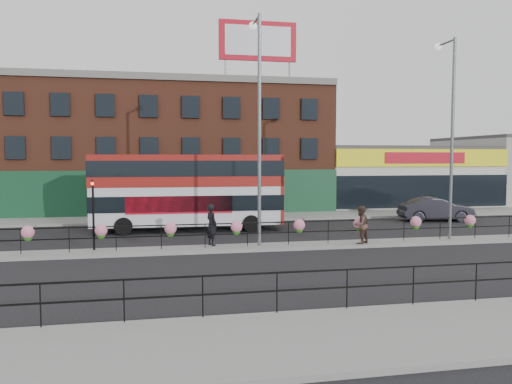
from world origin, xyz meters
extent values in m
plane|color=black|center=(0.00, 0.00, 0.00)|extent=(120.00, 120.00, 0.00)
cube|color=gray|center=(0.00, -12.00, 0.07)|extent=(60.00, 4.00, 0.15)
cube|color=gray|center=(0.00, 12.00, 0.07)|extent=(60.00, 4.00, 0.15)
cube|color=gray|center=(0.00, 0.00, 0.07)|extent=(60.00, 1.60, 0.15)
cube|color=gold|center=(0.00, -9.70, 0.01)|extent=(60.00, 0.10, 0.01)
cube|color=gold|center=(0.00, -9.88, 0.01)|extent=(60.00, 0.10, 0.01)
cube|color=brown|center=(-4.00, 20.00, 5.00)|extent=(25.00, 12.00, 10.00)
cube|color=#3F3F42|center=(-4.00, 20.00, 10.15)|extent=(25.00, 12.00, 0.30)
cube|color=#134126|center=(-4.00, 13.92, 1.70)|extent=(25.00, 0.25, 3.40)
cube|color=silver|center=(16.00, 20.00, 2.50)|extent=(15.00, 12.00, 5.00)
cube|color=#3F3F42|center=(16.00, 20.00, 5.15)|extent=(15.00, 12.00, 0.30)
cube|color=yellow|center=(16.00, 13.92, 4.30)|extent=(15.00, 0.25, 1.40)
cube|color=#B30C1D|center=(16.00, 13.80, 4.30)|extent=(7.00, 0.10, 0.90)
cube|color=black|center=(16.00, 13.92, 1.60)|extent=(15.00, 0.25, 2.60)
cube|color=#B30C1D|center=(2.50, 15.00, 13.20)|extent=(6.00, 0.25, 3.00)
cube|color=silver|center=(2.50, 14.86, 13.20)|extent=(5.10, 0.04, 2.25)
cylinder|color=slate|center=(0.00, 15.00, 11.00)|extent=(0.12, 0.12, 1.40)
cylinder|color=slate|center=(5.00, 15.00, 11.00)|extent=(0.12, 0.12, 1.40)
cube|color=black|center=(0.00, 0.00, 1.25)|extent=(30.00, 0.05, 0.05)
cube|color=black|center=(0.00, 0.00, 0.76)|extent=(30.00, 0.05, 0.05)
cylinder|color=black|center=(-11.00, 0.00, 0.70)|extent=(0.04, 0.04, 1.10)
cylinder|color=black|center=(-9.00, 0.00, 0.70)|extent=(0.04, 0.04, 1.10)
cylinder|color=black|center=(-7.00, 0.00, 0.70)|extent=(0.04, 0.04, 1.10)
cylinder|color=black|center=(-5.00, 0.00, 0.70)|extent=(0.04, 0.04, 1.10)
cylinder|color=black|center=(-3.00, 0.00, 0.70)|extent=(0.04, 0.04, 1.10)
cylinder|color=black|center=(-1.00, 0.00, 0.70)|extent=(0.04, 0.04, 1.10)
cylinder|color=black|center=(1.00, 0.00, 0.70)|extent=(0.04, 0.04, 1.10)
cylinder|color=black|center=(3.00, 0.00, 0.70)|extent=(0.04, 0.04, 1.10)
cylinder|color=black|center=(5.00, 0.00, 0.70)|extent=(0.04, 0.04, 1.10)
cylinder|color=black|center=(7.00, 0.00, 0.70)|extent=(0.04, 0.04, 1.10)
cylinder|color=black|center=(9.00, 0.00, 0.70)|extent=(0.04, 0.04, 1.10)
cylinder|color=black|center=(11.00, 0.00, 0.70)|extent=(0.04, 0.04, 1.10)
cylinder|color=black|center=(13.00, 0.00, 0.70)|extent=(0.04, 0.04, 1.10)
sphere|color=pink|center=(-10.69, 0.00, 1.10)|extent=(0.56, 0.56, 0.56)
sphere|color=#2E631B|center=(-10.69, 0.00, 0.87)|extent=(0.36, 0.36, 0.36)
sphere|color=pink|center=(-7.64, 0.00, 1.10)|extent=(0.56, 0.56, 0.56)
sphere|color=#2E631B|center=(-7.64, 0.00, 0.87)|extent=(0.36, 0.36, 0.36)
sphere|color=pink|center=(-4.58, 0.00, 1.10)|extent=(0.56, 0.56, 0.56)
sphere|color=#2E631B|center=(-4.58, 0.00, 0.87)|extent=(0.36, 0.36, 0.36)
sphere|color=pink|center=(-1.53, 0.00, 1.10)|extent=(0.56, 0.56, 0.56)
sphere|color=#2E631B|center=(-1.53, 0.00, 0.87)|extent=(0.36, 0.36, 0.36)
sphere|color=pink|center=(1.53, 0.00, 1.10)|extent=(0.56, 0.56, 0.56)
sphere|color=#2E631B|center=(1.53, 0.00, 0.87)|extent=(0.36, 0.36, 0.36)
sphere|color=pink|center=(4.58, 0.00, 1.10)|extent=(0.56, 0.56, 0.56)
sphere|color=#2E631B|center=(4.58, 0.00, 0.87)|extent=(0.36, 0.36, 0.36)
sphere|color=pink|center=(7.64, 0.00, 1.10)|extent=(0.56, 0.56, 0.56)
sphere|color=#2E631B|center=(7.64, 0.00, 0.87)|extent=(0.36, 0.36, 0.36)
sphere|color=pink|center=(10.69, 0.00, 1.10)|extent=(0.56, 0.56, 0.56)
sphere|color=#2E631B|center=(10.69, 0.00, 0.87)|extent=(0.36, 0.36, 0.36)
cube|color=black|center=(-2.00, -10.10, 1.25)|extent=(20.00, 0.05, 0.05)
cube|color=black|center=(-2.00, -10.10, 0.76)|extent=(20.00, 0.05, 0.05)
cylinder|color=black|center=(-8.00, -10.10, 0.70)|extent=(0.04, 0.04, 1.10)
cylinder|color=black|center=(-6.00, -10.10, 0.70)|extent=(0.04, 0.04, 1.10)
cylinder|color=black|center=(-4.00, -10.10, 0.70)|extent=(0.04, 0.04, 1.10)
cylinder|color=black|center=(-2.00, -10.10, 0.70)|extent=(0.04, 0.04, 1.10)
cylinder|color=black|center=(0.00, -10.10, 0.70)|extent=(0.04, 0.04, 1.10)
cylinder|color=black|center=(2.00, -10.10, 0.70)|extent=(0.04, 0.04, 1.10)
cylinder|color=black|center=(4.00, -10.10, 0.70)|extent=(0.04, 0.04, 1.10)
cube|color=silver|center=(-3.40, 6.68, 2.40)|extent=(11.09, 2.86, 4.01)
cube|color=maroon|center=(-3.40, 6.68, 3.56)|extent=(11.16, 2.93, 1.80)
cube|color=black|center=(-3.40, 6.68, 1.70)|extent=(11.18, 2.95, 0.90)
cube|color=black|center=(-3.40, 6.68, 3.71)|extent=(11.20, 2.97, 0.90)
cube|color=maroon|center=(-3.40, 6.68, 4.44)|extent=(11.09, 2.86, 0.12)
cube|color=maroon|center=(2.06, 6.50, 2.40)|extent=(0.28, 2.57, 4.01)
cube|color=#B30C1D|center=(-3.94, 5.42, 1.65)|extent=(6.01, 0.24, 1.00)
cylinder|color=black|center=(-7.04, 5.55, 0.50)|extent=(1.01, 0.33, 1.00)
cylinder|color=black|center=(-6.96, 8.05, 0.50)|extent=(1.01, 0.33, 1.00)
cylinder|color=black|center=(0.17, 5.31, 0.50)|extent=(1.01, 0.33, 1.00)
cylinder|color=black|center=(0.25, 7.81, 0.50)|extent=(1.01, 0.33, 1.00)
imported|color=#212029|center=(13.47, 7.86, 0.81)|extent=(3.05, 5.36, 1.61)
imported|color=black|center=(-2.64, 0.55, 1.14)|extent=(1.08, 1.02, 1.97)
imported|color=#4B352C|center=(4.51, -0.37, 1.07)|extent=(1.53, 1.51, 1.84)
cylinder|color=slate|center=(-0.42, 0.05, 5.57)|extent=(0.17, 0.17, 10.83)
cylinder|color=slate|center=(-0.42, 0.87, 10.88)|extent=(0.11, 1.63, 0.11)
sphere|color=silver|center=(-0.42, 1.68, 10.82)|extent=(0.39, 0.39, 0.39)
cylinder|color=slate|center=(9.56, 0.03, 5.25)|extent=(0.16, 0.16, 10.19)
cylinder|color=slate|center=(9.56, 0.79, 10.24)|extent=(0.10, 1.53, 0.10)
sphere|color=silver|center=(9.56, 1.56, 10.19)|extent=(0.37, 0.37, 0.37)
cylinder|color=black|center=(-8.00, 0.40, 1.75)|extent=(0.10, 0.10, 3.20)
imported|color=black|center=(-8.00, 0.40, 3.35)|extent=(0.15, 0.18, 0.90)
sphere|color=#FF190C|center=(-8.00, 0.28, 3.17)|extent=(0.14, 0.14, 0.14)
camera|label=1|loc=(-5.10, -22.96, 4.35)|focal=35.00mm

